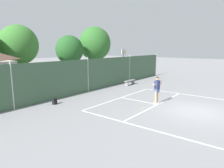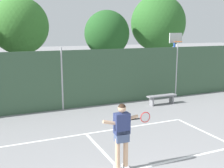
# 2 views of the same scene
# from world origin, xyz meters

# --- Properties ---
(chainlink_fence) EXTENTS (26.09, 0.09, 2.95)m
(chainlink_fence) POSITION_xyz_m (0.00, 9.00, 1.40)
(chainlink_fence) COLOR #38563D
(chainlink_fence) RESTS_ON ground
(basketball_hoop) EXTENTS (0.90, 0.67, 3.55)m
(basketball_hoop) POSITION_xyz_m (7.39, 10.42, 2.31)
(basketball_hoop) COLOR #284CB2
(basketball_hoop) RESTS_ON ground
(treeline_backdrop) EXTENTS (27.53, 4.67, 6.93)m
(treeline_backdrop) POSITION_xyz_m (-0.19, 18.75, 3.96)
(treeline_backdrop) COLOR brown
(treeline_backdrop) RESTS_ON ground
(tennis_player) EXTENTS (1.44, 0.27, 1.85)m
(tennis_player) POSITION_xyz_m (0.06, 2.60, 1.11)
(tennis_player) COLOR silver
(tennis_player) RESTS_ON ground
(courtside_bench) EXTENTS (1.60, 0.36, 0.48)m
(courtside_bench) POSITION_xyz_m (4.82, 7.85, 0.36)
(courtside_bench) COLOR gray
(courtside_bench) RESTS_ON ground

